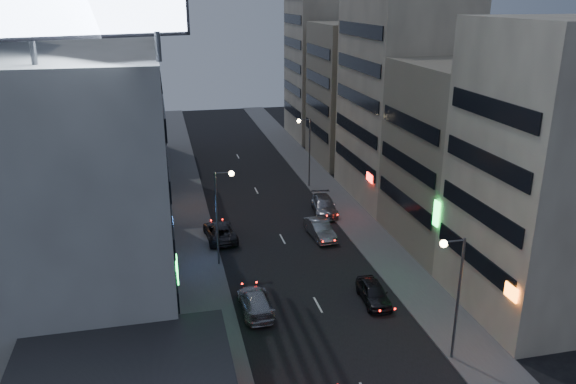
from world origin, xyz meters
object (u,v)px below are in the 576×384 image
object	(u,v)px
parked_car_right_far	(324,206)
road_car_silver	(255,302)
parked_car_right_mid	(320,229)
parked_car_right_near	(373,293)
parked_car_left	(220,231)

from	to	relation	value
parked_car_right_far	road_car_silver	xyz separation A→B (m)	(-10.17, -17.28, -0.06)
parked_car_right_mid	parked_car_right_far	bearing A→B (deg)	65.55
parked_car_right_near	parked_car_right_mid	xyz separation A→B (m)	(-0.60, 12.08, 0.06)
parked_car_right_near	parked_car_right_far	distance (m)	17.99
parked_car_right_far	parked_car_right_mid	bearing A→B (deg)	-102.55
parked_car_left	parked_car_right_far	xyz separation A→B (m)	(11.20, 4.21, 0.04)
parked_car_right_mid	road_car_silver	world-z (taller)	parked_car_right_mid
road_car_silver	parked_car_right_mid	bearing A→B (deg)	-125.82
parked_car_right_far	road_car_silver	bearing A→B (deg)	-113.01
parked_car_right_near	parked_car_left	bearing A→B (deg)	128.56
parked_car_left	parked_car_right_mid	bearing A→B (deg)	166.15
parked_car_left	parked_car_right_far	world-z (taller)	parked_car_right_far
parked_car_right_far	road_car_silver	distance (m)	20.05
parked_car_right_mid	parked_car_right_far	distance (m)	6.22
parked_car_left	road_car_silver	bearing A→B (deg)	90.84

